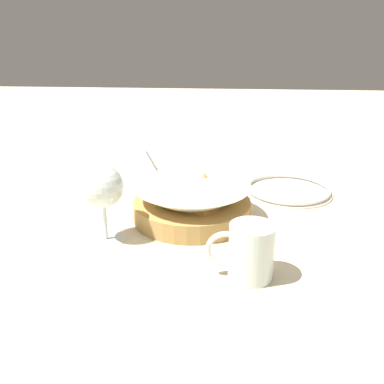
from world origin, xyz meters
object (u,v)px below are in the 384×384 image
at_px(food_basket, 192,204).
at_px(sauce_cup, 161,182).
at_px(wine_glass, 103,189).
at_px(beer_mug, 250,253).
at_px(side_plate, 288,190).

height_order(food_basket, sauce_cup, sauce_cup).
xyz_separation_m(sauce_cup, wine_glass, (0.07, 0.28, 0.08)).
height_order(food_basket, wine_glass, wine_glass).
height_order(sauce_cup, beer_mug, sauce_cup).
relative_size(wine_glass, beer_mug, 1.34).
relative_size(sauce_cup, wine_glass, 0.67).
distance_m(food_basket, side_plate, 0.28).
xyz_separation_m(wine_glass, beer_mug, (-0.27, 0.11, -0.06)).
bearing_deg(food_basket, beer_mug, 116.92).
height_order(beer_mug, side_plate, beer_mug).
xyz_separation_m(beer_mug, side_plate, (-0.11, -0.39, -0.04)).
height_order(wine_glass, side_plate, wine_glass).
height_order(sauce_cup, wine_glass, wine_glass).
bearing_deg(sauce_cup, wine_glass, 76.60).
bearing_deg(side_plate, sauce_cup, -0.01).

